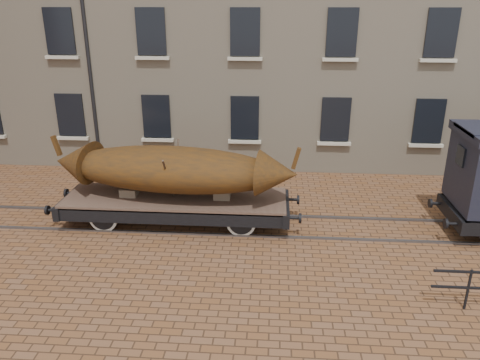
{
  "coord_description": "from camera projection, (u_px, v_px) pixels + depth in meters",
  "views": [
    {
      "loc": [
        -1.36,
        -12.9,
        6.42
      ],
      "look_at": [
        -2.36,
        0.5,
        1.3
      ],
      "focal_mm": 35.0,
      "sensor_mm": 36.0,
      "label": 1
    }
  ],
  "objects": [
    {
      "name": "flatcar_wagon",
      "position": [
        176.0,
        202.0,
        14.25
      ],
      "size": [
        7.56,
        2.05,
        1.14
      ],
      "color": "brown",
      "rests_on": "ground"
    },
    {
      "name": "iron_boat",
      "position": [
        172.0,
        169.0,
        13.88
      ],
      "size": [
        7.53,
        2.67,
        1.77
      ],
      "color": "#522D0C",
      "rests_on": "flatcar_wagon"
    },
    {
      "name": "rail_track",
      "position": [
        316.0,
        227.0,
        14.2
      ],
      "size": [
        30.0,
        1.52,
        0.06
      ],
      "color": "#59595E",
      "rests_on": "ground"
    },
    {
      "name": "ground",
      "position": [
        316.0,
        228.0,
        14.21
      ],
      "size": [
        90.0,
        90.0,
        0.0
      ],
      "primitive_type": "plane",
      "color": "brown"
    }
  ]
}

